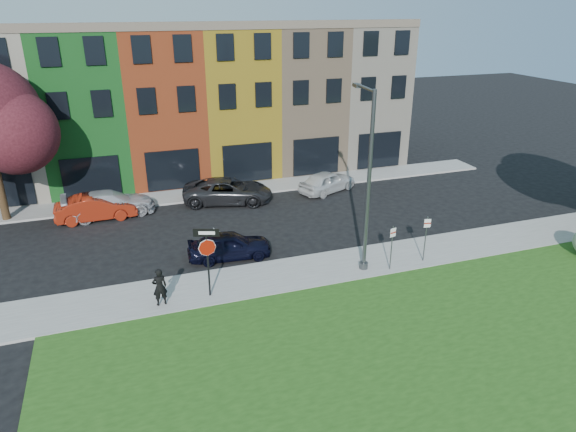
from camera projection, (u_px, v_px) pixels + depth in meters
name	position (u px, v px, depth m)	size (l,w,h in m)	color
ground	(348.00, 303.00, 21.25)	(120.00, 120.00, 0.00)	black
sidewalk_near	(359.00, 263.00, 24.44)	(40.00, 3.00, 0.12)	gray
sidewalk_far	(208.00, 193.00, 33.43)	(40.00, 2.40, 0.12)	gray
rowhouse_block	(195.00, 101.00, 37.09)	(30.00, 10.12, 10.00)	beige
stop_sign	(207.00, 249.00, 20.78)	(1.00, 0.39, 3.07)	black
man	(160.00, 287.00, 20.66)	(0.65, 0.48, 1.63)	black
sedan_near	(229.00, 245.00, 24.80)	(4.11, 1.93, 1.36)	black
parked_car_red	(96.00, 207.00, 29.24)	(4.48, 1.66, 1.46)	maroon
parked_car_silver	(109.00, 204.00, 29.78)	(5.27, 2.52, 1.48)	#B8B8BD
parked_car_dark	(228.00, 191.00, 31.75)	(5.93, 3.87, 1.52)	black
parked_car_white	(327.00, 182.00, 33.57)	(4.46, 3.19, 1.41)	silver
street_lamp	(367.00, 183.00, 22.43)	(0.59, 2.57, 8.18)	#494B4E
parking_sign_a	(392.00, 243.00, 23.23)	(0.32, 0.12, 2.17)	#494B4E
parking_sign_b	(426.00, 234.00, 23.99)	(0.32, 0.11, 2.27)	#494B4E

